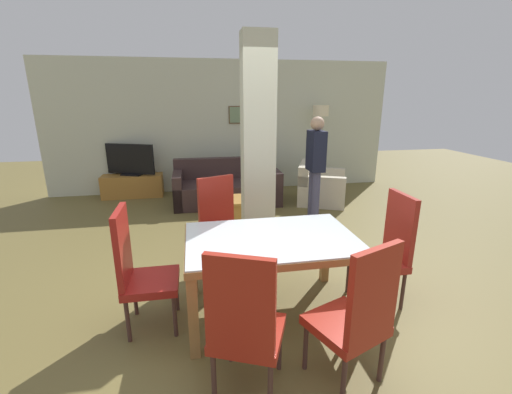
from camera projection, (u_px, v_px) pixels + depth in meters
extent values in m
plane|color=brown|center=(270.00, 311.00, 3.28)|extent=(18.00, 18.00, 0.00)
cube|color=beige|center=(223.00, 127.00, 7.22)|extent=(7.20, 0.06, 2.70)
cube|color=brown|center=(239.00, 115.00, 7.17)|extent=(0.44, 0.02, 0.36)
cube|color=gray|center=(239.00, 115.00, 7.16)|extent=(0.40, 0.01, 0.32)
cube|color=beige|center=(258.00, 149.00, 4.24)|extent=(0.40, 0.30, 2.70)
cube|color=olive|center=(285.00, 266.00, 2.62)|extent=(1.53, 0.06, 0.06)
cube|color=olive|center=(261.00, 223.00, 3.52)|extent=(1.53, 0.06, 0.06)
cube|color=olive|center=(188.00, 248.00, 2.94)|extent=(0.06, 0.90, 0.06)
cube|color=olive|center=(348.00, 236.00, 3.20)|extent=(0.06, 0.90, 0.06)
cube|color=silver|center=(272.00, 238.00, 3.06)|extent=(1.51, 1.00, 0.01)
cube|color=olive|center=(193.00, 318.00, 2.62)|extent=(0.08, 0.08, 0.70)
cube|color=olive|center=(366.00, 299.00, 2.87)|extent=(0.08, 0.08, 0.70)
cube|color=olive|center=(193.00, 263.00, 3.49)|extent=(0.08, 0.08, 0.70)
cube|color=olive|center=(325.00, 252.00, 3.74)|extent=(0.08, 0.08, 0.70)
cube|color=maroon|center=(345.00, 325.00, 2.42)|extent=(0.60, 0.60, 0.07)
cube|color=maroon|center=(374.00, 295.00, 2.15)|extent=(0.42, 0.21, 0.64)
cylinder|color=#442A25|center=(306.00, 347.00, 2.54)|extent=(0.04, 0.04, 0.39)
cylinder|color=#442A25|center=(342.00, 329.00, 2.74)|extent=(0.04, 0.04, 0.39)
cylinder|color=#442A25|center=(344.00, 381.00, 2.23)|extent=(0.04, 0.04, 0.39)
cylinder|color=#442A25|center=(382.00, 358.00, 2.43)|extent=(0.04, 0.04, 0.39)
cube|color=maroon|center=(377.00, 262.00, 3.34)|extent=(0.46, 0.46, 0.07)
cube|color=maroon|center=(400.00, 226.00, 3.28)|extent=(0.05, 0.44, 0.64)
cylinder|color=#442A25|center=(366.00, 295.00, 3.20)|extent=(0.04, 0.04, 0.39)
cylinder|color=#442A25|center=(348.00, 275.00, 3.55)|extent=(0.04, 0.04, 0.39)
cylinder|color=#442A25|center=(403.00, 291.00, 3.26)|extent=(0.04, 0.04, 0.39)
cylinder|color=#442A25|center=(382.00, 272.00, 3.62)|extent=(0.04, 0.04, 0.39)
cube|color=maroon|center=(225.00, 238.00, 3.90)|extent=(0.60, 0.60, 0.07)
cube|color=maroon|center=(216.00, 204.00, 3.96)|extent=(0.42, 0.21, 0.64)
cylinder|color=#442A25|center=(248.00, 259.00, 3.91)|extent=(0.04, 0.04, 0.39)
cylinder|color=#442A25|center=(218.00, 267.00, 3.71)|extent=(0.04, 0.04, 0.39)
cylinder|color=#442A25|center=(232.00, 247.00, 4.22)|extent=(0.04, 0.04, 0.39)
cylinder|color=#442A25|center=(204.00, 254.00, 4.02)|extent=(0.04, 0.04, 0.39)
cube|color=maroon|center=(152.00, 282.00, 2.97)|extent=(0.46, 0.46, 0.07)
cube|color=maroon|center=(122.00, 247.00, 2.84)|extent=(0.05, 0.44, 0.64)
cylinder|color=#442A25|center=(177.00, 292.00, 3.25)|extent=(0.04, 0.04, 0.39)
cylinder|color=#442A25|center=(175.00, 316.00, 2.89)|extent=(0.04, 0.04, 0.39)
cylinder|color=#442A25|center=(135.00, 296.00, 3.18)|extent=(0.04, 0.04, 0.39)
cylinder|color=#442A25|center=(128.00, 321.00, 2.83)|extent=(0.04, 0.04, 0.39)
cube|color=maroon|center=(248.00, 333.00, 2.33)|extent=(0.60, 0.60, 0.07)
cube|color=maroon|center=(240.00, 305.00, 2.04)|extent=(0.42, 0.22, 0.64)
cylinder|color=#442A25|center=(230.00, 339.00, 2.62)|extent=(0.04, 0.04, 0.39)
cylinder|color=#442A25|center=(279.00, 347.00, 2.54)|extent=(0.04, 0.04, 0.39)
cylinder|color=#442A25|center=(214.00, 377.00, 2.26)|extent=(0.04, 0.04, 0.39)
cylinder|color=#442A25|center=(270.00, 388.00, 2.18)|extent=(0.04, 0.04, 0.39)
cube|color=#362626|center=(227.00, 193.00, 6.53)|extent=(1.97, 0.93, 0.42)
cube|color=#362626|center=(225.00, 168.00, 6.76)|extent=(1.97, 0.18, 0.40)
cube|color=#362626|center=(273.00, 185.00, 6.65)|extent=(0.16, 0.93, 0.64)
cube|color=#362626|center=(178.00, 189.00, 6.34)|extent=(0.16, 0.93, 0.64)
cube|color=beige|center=(322.00, 192.00, 6.61)|extent=(1.15, 1.20, 0.40)
cube|color=beige|center=(305.00, 172.00, 6.58)|extent=(0.53, 0.94, 0.35)
cube|color=beige|center=(323.00, 182.00, 6.96)|extent=(0.84, 0.47, 0.59)
cube|color=beige|center=(321.00, 192.00, 6.21)|extent=(0.84, 0.47, 0.59)
cube|color=#A77331|center=(225.00, 200.00, 5.46)|extent=(0.64, 0.57, 0.04)
cube|color=#A77331|center=(225.00, 212.00, 5.52)|extent=(0.56, 0.49, 0.36)
cylinder|color=#4C2D14|center=(214.00, 195.00, 5.31)|extent=(0.06, 0.06, 0.20)
cylinder|color=#4C2D14|center=(214.00, 187.00, 5.28)|extent=(0.02, 0.02, 0.07)
cylinder|color=#B7B7BC|center=(214.00, 184.00, 5.26)|extent=(0.03, 0.03, 0.01)
cube|color=#A56E2C|center=(133.00, 186.00, 6.95)|extent=(1.18, 0.40, 0.45)
cube|color=black|center=(132.00, 174.00, 6.88)|extent=(0.45, 0.34, 0.03)
cube|color=black|center=(130.00, 159.00, 6.79)|extent=(0.95, 0.42, 0.60)
cylinder|color=#B7B7BC|center=(317.00, 188.00, 7.61)|extent=(0.30, 0.30, 0.02)
cylinder|color=#B7B7BC|center=(319.00, 153.00, 7.38)|extent=(0.04, 0.04, 1.56)
cylinder|color=beige|center=(321.00, 111.00, 7.13)|extent=(0.33, 0.33, 0.22)
cylinder|color=#454566|center=(316.00, 196.00, 5.62)|extent=(0.13, 0.13, 0.81)
cylinder|color=#454566|center=(312.00, 193.00, 5.78)|extent=(0.13, 0.13, 0.81)
cube|color=#1A1D32|center=(316.00, 151.00, 5.49)|extent=(0.22, 0.38, 0.64)
sphere|color=tan|center=(317.00, 124.00, 5.37)|extent=(0.22, 0.22, 0.22)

